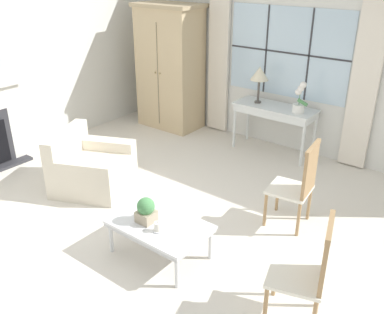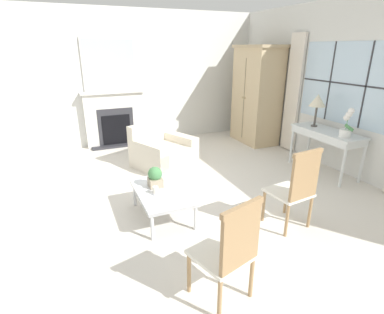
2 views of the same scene
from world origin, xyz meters
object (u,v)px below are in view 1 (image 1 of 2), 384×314
Objects in this scene: armchair_upholstered at (91,169)px; pillar_candle at (158,227)px; side_chair_wooden at (300,182)px; coffee_table at (160,227)px; table_lamp at (260,74)px; armoire at (170,67)px; potted_orchid at (299,100)px; accent_chair_wooden at (310,268)px; console_table at (275,112)px; potted_plant_small at (146,210)px.

armchair_upholstered is 1.87m from pillar_candle.
side_chair_wooden reaches higher than coffee_table.
side_chair_wooden is at bearing -48.18° from table_lamp.
armchair_upholstered is 11.23× the size of pillar_candle.
armoire is at bearing 128.52° from coffee_table.
potted_orchid is 0.47× the size of coffee_table.
side_chair_wooden is (2.52, 0.80, 0.30)m from armchair_upholstered.
armoire is 2.40m from potted_orchid.
side_chair_wooden is 1.04× the size of accent_chair_wooden.
coffee_table is at bearing -83.73° from console_table.
console_table is at bearing 122.43° from accent_chair_wooden.
potted_plant_small is at bearing -93.66° from potted_orchid.
table_lamp is at bearing 1.76° from armoire.
console_table is (2.00, 0.06, -0.40)m from armoire.
armoire reaches higher than side_chair_wooden.
accent_chair_wooden is (2.14, -2.89, -0.65)m from table_lamp.
armchair_upholstered is at bearing -113.16° from table_lamp.
potted_orchid reaches higher than console_table.
coffee_table is 9.04× the size of pillar_candle.
armchair_upholstered is 3.23m from accent_chair_wooden.
coffee_table is 0.22m from potted_plant_small.
table_lamp is (-0.30, -0.01, 0.53)m from console_table.
potted_plant_small is at bearing -175.09° from accent_chair_wooden.
side_chair_wooden is at bearing 61.93° from pillar_candle.
side_chair_wooden reaches higher than potted_plant_small.
armoire is 2.16× the size of coffee_table.
potted_plant_small is (-0.19, -2.98, -0.41)m from potted_orchid.
armchair_upholstered is at bearing 159.79° from pillar_candle.
console_table is 4.69× the size of potted_plant_small.
armoire is at bearing 128.38° from pillar_candle.
pillar_candle is at bearing -55.49° from coffee_table.
armchair_upholstered is at bearing -118.69° from console_table.
accent_chair_wooden is at bearing 4.91° from potted_plant_small.
console_table is 3.13m from pillar_candle.
armchair_upholstered is 1.24× the size of accent_chair_wooden.
coffee_table is (-1.51, -0.09, -0.20)m from accent_chair_wooden.
console_table reaches higher than potted_plant_small.
console_table is 0.48m from potted_orchid.
table_lamp reaches higher than console_table.
potted_plant_small is (2.21, -2.98, -0.54)m from armoire.
coffee_table is at bearing -51.48° from armoire.
armchair_upholstered is 4.59× the size of potted_plant_small.
accent_chair_wooden reaches higher than potted_plant_small.
accent_chair_wooden is (1.45, -2.84, -0.39)m from potted_orchid.
armoire reaches higher than accent_chair_wooden.
potted_orchid is at bearing -4.39° from table_lamp.
console_table is at bearing 1.74° from armoire.
table_lamp reaches higher than armchair_upholstered.
table_lamp is at bearing 102.77° from pillar_candle.
accent_chair_wooden is 1.00× the size of coffee_table.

